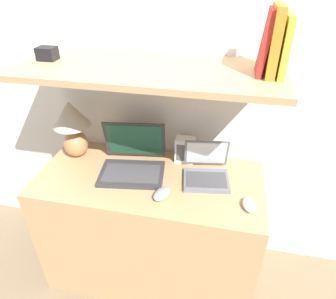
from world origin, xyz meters
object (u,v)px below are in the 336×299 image
at_px(laptop_small, 206,171).
at_px(book_orange, 274,41).
at_px(book_red, 265,43).
at_px(laptop_large, 133,162).
at_px(router_box, 185,150).
at_px(shelf_gadget, 47,53).
at_px(table_lamp, 72,124).
at_px(second_mouse, 249,205).
at_px(computer_mouse, 162,193).
at_px(book_yellow, 284,46).

distance_m(laptop_small, book_orange, 0.68).
distance_m(book_orange, book_red, 0.03).
relative_size(laptop_large, router_box, 2.56).
bearing_deg(router_box, shelf_gadget, -168.87).
bearing_deg(book_red, book_orange, 0.00).
bearing_deg(table_lamp, book_red, -3.25).
height_order(second_mouse, router_box, router_box).
bearing_deg(laptop_small, book_orange, 1.19).
bearing_deg(computer_mouse, second_mouse, 1.22).
height_order(second_mouse, shelf_gadget, shelf_gadget).
height_order(book_red, shelf_gadget, book_red).
height_order(table_lamp, router_box, table_lamp).
height_order(second_mouse, book_orange, book_orange).
relative_size(laptop_small, book_yellow, 1.14).
bearing_deg(book_yellow, table_lamp, 176.99).
xyz_separation_m(book_yellow, shelf_gadget, (-1.02, 0.00, -0.08)).
height_order(laptop_large, laptop_small, laptop_large).
height_order(computer_mouse, book_orange, book_orange).
height_order(laptop_small, book_orange, book_orange).
height_order(table_lamp, book_yellow, book_yellow).
xyz_separation_m(table_lamp, book_red, (0.93, -0.05, 0.48)).
bearing_deg(laptop_small, book_red, 1.39).
relative_size(laptop_small, shelf_gadget, 3.12).
relative_size(table_lamp, laptop_small, 1.28).
height_order(computer_mouse, book_red, book_red).
bearing_deg(second_mouse, laptop_large, 164.73).
xyz_separation_m(laptop_small, book_red, (0.18, 0.00, 0.64)).
bearing_deg(computer_mouse, book_orange, 25.55).
bearing_deg(table_lamp, laptop_large, -11.41).
distance_m(table_lamp, second_mouse, 1.00).
relative_size(table_lamp, shelf_gadget, 3.98).
bearing_deg(book_yellow, book_orange, 180.00).
distance_m(computer_mouse, router_box, 0.33).
bearing_deg(table_lamp, computer_mouse, -23.79).
xyz_separation_m(computer_mouse, router_box, (0.06, 0.32, 0.06)).
height_order(laptop_large, router_box, laptop_large).
xyz_separation_m(laptop_small, computer_mouse, (-0.19, -0.19, -0.02)).
height_order(laptop_small, shelf_gadget, shelf_gadget).
relative_size(table_lamp, laptop_large, 0.91).
bearing_deg(book_yellow, shelf_gadget, 180.00).
distance_m(book_yellow, book_red, 0.07).
xyz_separation_m(laptop_large, router_box, (0.25, 0.14, 0.02)).
height_order(table_lamp, shelf_gadget, shelf_gadget).
xyz_separation_m(router_box, book_red, (0.31, -0.13, 0.61)).
relative_size(computer_mouse, book_yellow, 0.56).
xyz_separation_m(laptop_large, laptop_small, (0.38, 0.02, -0.01)).
bearing_deg(laptop_large, router_box, 29.77).
relative_size(second_mouse, shelf_gadget, 1.30).
xyz_separation_m(computer_mouse, second_mouse, (0.40, 0.01, 0.00)).
height_order(laptop_large, second_mouse, laptop_large).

